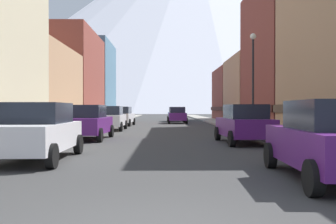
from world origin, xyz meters
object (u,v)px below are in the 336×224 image
(potted_plant_1, at_px, (31,126))
(pedestrian_0, at_px, (57,119))
(car_left_3, at_px, (122,116))
(car_right_1, at_px, (244,124))
(car_left_2, at_px, (111,118))
(car_driving_1, at_px, (176,114))
(car_right_0, at_px, (330,140))
(car_driving_0, at_px, (177,115))
(streetlamp_right, at_px, (253,68))
(car_left_0, at_px, (37,131))
(trash_bin_right, at_px, (335,135))
(car_left_1, at_px, (88,122))

(potted_plant_1, distance_m, pedestrian_0, 2.48)
(car_left_3, relative_size, car_right_1, 1.00)
(car_left_2, height_order, pedestrian_0, pedestrian_0)
(car_right_1, distance_m, potted_plant_1, 11.19)
(car_left_3, distance_m, car_driving_1, 12.54)
(car_right_0, bearing_deg, car_driving_0, 93.87)
(potted_plant_1, bearing_deg, car_left_3, 78.00)
(car_left_2, distance_m, streetlamp_right, 11.25)
(car_left_2, relative_size, car_right_0, 0.98)
(car_left_2, distance_m, potted_plant_1, 8.27)
(car_left_0, relative_size, car_right_1, 0.99)
(car_left_3, xyz_separation_m, trash_bin_right, (10.15, -21.57, -0.26))
(car_driving_0, distance_m, pedestrian_0, 19.89)
(car_left_0, xyz_separation_m, car_driving_0, (5.40, 29.10, 0.00))
(trash_bin_right, bearing_deg, car_left_1, 150.23)
(car_left_3, relative_size, potted_plant_1, 5.02)
(car_right_0, relative_size, trash_bin_right, 4.58)
(car_right_1, distance_m, streetlamp_right, 5.89)
(car_left_1, distance_m, streetlamp_right, 9.99)
(car_left_1, xyz_separation_m, streetlamp_right, (9.15, 2.57, 3.09))
(streetlamp_right, bearing_deg, trash_bin_right, -83.19)
(car_right_0, height_order, car_driving_0, same)
(car_driving_1, distance_m, potted_plant_1, 27.73)
(car_left_2, height_order, car_right_1, same)
(potted_plant_1, bearing_deg, car_left_2, 67.23)
(car_right_1, relative_size, trash_bin_right, 4.55)
(car_left_2, bearing_deg, car_driving_0, 67.45)
(pedestrian_0, bearing_deg, car_left_3, 79.09)
(car_left_3, bearing_deg, car_left_0, -90.00)
(pedestrian_0, bearing_deg, car_left_1, -51.44)
(streetlamp_right, bearing_deg, car_left_2, 147.74)
(pedestrian_0, bearing_deg, trash_bin_right, -35.17)
(car_left_1, relative_size, potted_plant_1, 4.98)
(car_left_3, xyz_separation_m, streetlamp_right, (9.15, -13.20, 3.09))
(car_left_1, relative_size, car_right_1, 1.00)
(car_right_0, distance_m, car_right_1, 8.90)
(trash_bin_right, bearing_deg, car_left_3, 115.20)
(car_left_0, distance_m, car_left_3, 23.51)
(pedestrian_0, distance_m, streetlamp_right, 12.00)
(pedestrian_0, bearing_deg, potted_plant_1, -107.70)
(car_left_0, bearing_deg, car_right_1, 36.11)
(trash_bin_right, xyz_separation_m, pedestrian_0, (-12.60, 8.88, 0.31))
(car_left_2, height_order, car_right_0, same)
(car_driving_1, distance_m, pedestrian_0, 25.26)
(car_left_2, height_order, streetlamp_right, streetlamp_right)
(trash_bin_right, xyz_separation_m, potted_plant_1, (-13.35, 6.53, 0.01))
(car_left_0, xyz_separation_m, streetlamp_right, (9.15, 10.31, 3.09))
(car_left_3, relative_size, car_driving_0, 1.02)
(car_left_0, relative_size, potted_plant_1, 4.96)
(car_driving_0, bearing_deg, car_right_0, -86.13)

